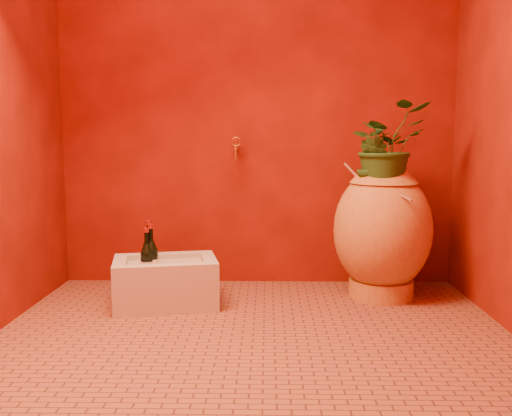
{
  "coord_description": "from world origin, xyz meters",
  "views": [
    {
      "loc": [
        0.07,
        -2.66,
        0.95
      ],
      "look_at": [
        0.01,
        0.35,
        0.57
      ],
      "focal_mm": 40.0,
      "sensor_mm": 36.0,
      "label": 1
    }
  ],
  "objects_px": {
    "amphora": "(382,229)",
    "stone_basin": "(165,283)",
    "wine_bottle_b": "(147,264)",
    "wall_tap": "(236,148)",
    "wine_bottle_a": "(151,261)",
    "wine_bottle_c": "(150,257)"
  },
  "relations": [
    {
      "from": "amphora",
      "to": "wine_bottle_a",
      "type": "relative_size",
      "value": 2.52
    },
    {
      "from": "stone_basin",
      "to": "wine_bottle_c",
      "type": "height_order",
      "value": "wine_bottle_c"
    },
    {
      "from": "amphora",
      "to": "wall_tap",
      "type": "xyz_separation_m",
      "value": [
        -0.87,
        0.28,
        0.47
      ]
    },
    {
      "from": "wine_bottle_c",
      "to": "wall_tap",
      "type": "xyz_separation_m",
      "value": [
        0.48,
        0.4,
        0.61
      ]
    },
    {
      "from": "wine_bottle_a",
      "to": "wine_bottle_b",
      "type": "bearing_deg",
      "value": -127.11
    },
    {
      "from": "wine_bottle_a",
      "to": "wine_bottle_b",
      "type": "relative_size",
      "value": 1.06
    },
    {
      "from": "stone_basin",
      "to": "wine_bottle_a",
      "type": "xyz_separation_m",
      "value": [
        -0.07,
        -0.05,
        0.13
      ]
    },
    {
      "from": "amphora",
      "to": "wine_bottle_c",
      "type": "xyz_separation_m",
      "value": [
        -1.35,
        -0.12,
        -0.15
      ]
    },
    {
      "from": "stone_basin",
      "to": "wine_bottle_b",
      "type": "distance_m",
      "value": 0.17
    },
    {
      "from": "wine_bottle_b",
      "to": "wall_tap",
      "type": "relative_size",
      "value": 2.06
    },
    {
      "from": "wine_bottle_b",
      "to": "wall_tap",
      "type": "height_order",
      "value": "wall_tap"
    },
    {
      "from": "wine_bottle_b",
      "to": "wall_tap",
      "type": "bearing_deg",
      "value": 49.37
    },
    {
      "from": "wall_tap",
      "to": "wine_bottle_b",
      "type": "bearing_deg",
      "value": -130.63
    },
    {
      "from": "amphora",
      "to": "stone_basin",
      "type": "relative_size",
      "value": 1.29
    },
    {
      "from": "stone_basin",
      "to": "wine_bottle_a",
      "type": "height_order",
      "value": "wine_bottle_a"
    },
    {
      "from": "wall_tap",
      "to": "wine_bottle_c",
      "type": "bearing_deg",
      "value": -140.31
    },
    {
      "from": "wall_tap",
      "to": "wine_bottle_a",
      "type": "bearing_deg",
      "value": -130.79
    },
    {
      "from": "wine_bottle_b",
      "to": "wine_bottle_c",
      "type": "xyz_separation_m",
      "value": [
        -0.02,
        0.14,
        0.01
      ]
    },
    {
      "from": "wine_bottle_b",
      "to": "stone_basin",
      "type": "bearing_deg",
      "value": 39.19
    },
    {
      "from": "amphora",
      "to": "wine_bottle_b",
      "type": "distance_m",
      "value": 1.37
    },
    {
      "from": "stone_basin",
      "to": "wall_tap",
      "type": "distance_m",
      "value": 0.96
    },
    {
      "from": "wall_tap",
      "to": "stone_basin",
      "type": "bearing_deg",
      "value": -128.78
    }
  ]
}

